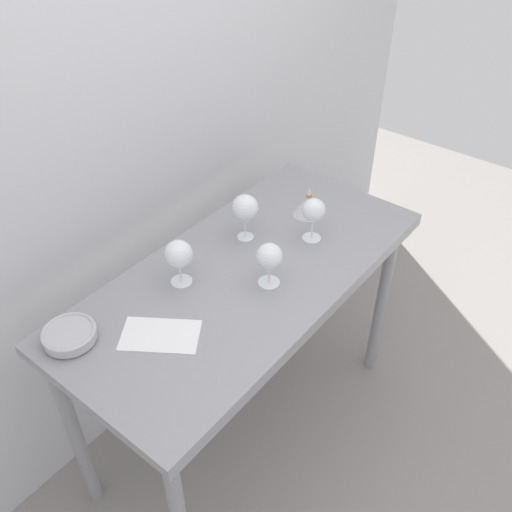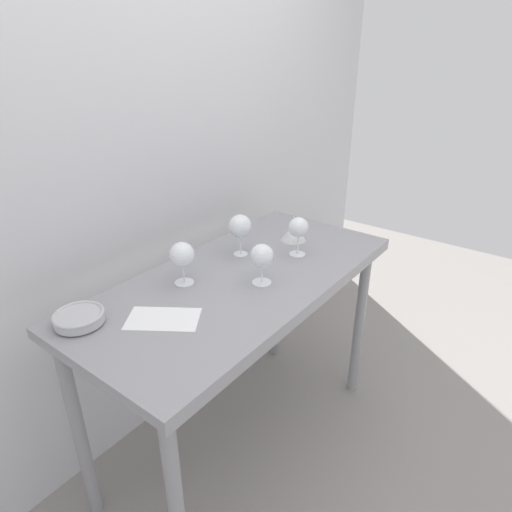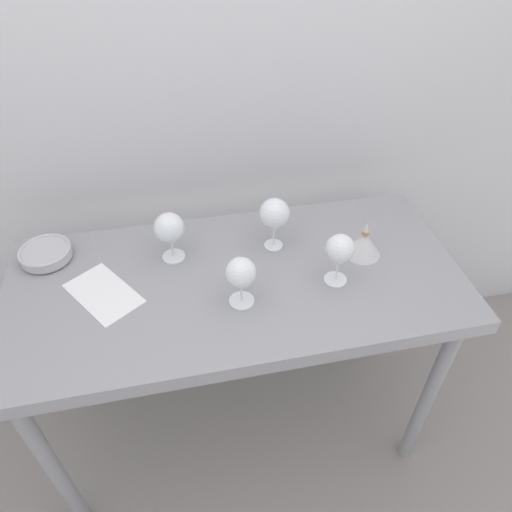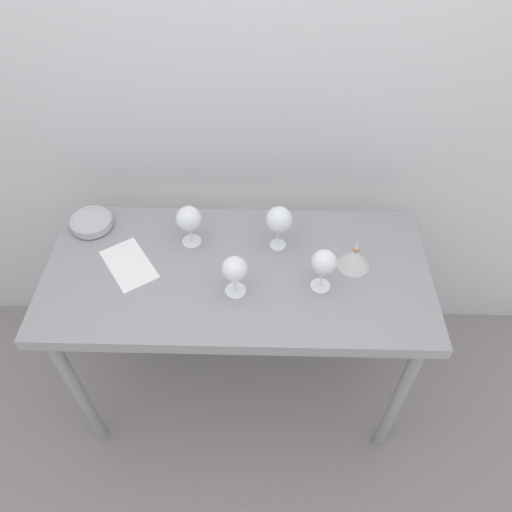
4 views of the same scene
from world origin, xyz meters
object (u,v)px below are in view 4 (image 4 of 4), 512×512
at_px(tasting_bowl, 92,222).
at_px(decanter_funnel, 354,258).
at_px(wine_glass_far_left, 189,219).
at_px(wine_glass_near_center, 236,270).
at_px(wine_glass_far_right, 279,220).
at_px(tasting_sheet_upper, 129,264).
at_px(wine_glass_near_right, 324,263).

distance_m(tasting_bowl, decanter_funnel, 1.02).
height_order(wine_glass_far_left, tasting_bowl, wine_glass_far_left).
relative_size(wine_glass_near_center, wine_glass_far_left, 0.96).
bearing_deg(wine_glass_far_right, wine_glass_far_left, 178.03).
bearing_deg(tasting_sheet_upper, wine_glass_far_right, -23.05).
distance_m(wine_glass_near_right, tasting_bowl, 0.93).
relative_size(wine_glass_near_center, wine_glass_far_right, 0.88).
relative_size(wine_glass_near_right, wine_glass_far_right, 0.94).
bearing_deg(tasting_sheet_upper, wine_glass_near_center, -50.36).
distance_m(wine_glass_far_right, decanter_funnel, 0.30).
bearing_deg(wine_glass_near_right, tasting_bowl, 162.16).
bearing_deg(wine_glass_near_right, wine_glass_far_left, 156.44).
distance_m(wine_glass_near_center, tasting_bowl, 0.67).
xyz_separation_m(wine_glass_far_left, tasting_sheet_upper, (-0.22, -0.12, -0.11)).
bearing_deg(wine_glass_far_right, decanter_funnel, -19.07).
height_order(wine_glass_near_center, tasting_bowl, wine_glass_near_center).
bearing_deg(tasting_sheet_upper, wine_glass_near_right, -41.58).
relative_size(wine_glass_near_center, decanter_funnel, 1.31).
bearing_deg(tasting_sheet_upper, tasting_bowl, 98.17).
bearing_deg(tasting_sheet_upper, decanter_funnel, -33.40).
bearing_deg(tasting_bowl, tasting_sheet_upper, -47.25).
bearing_deg(wine_glass_near_right, wine_glass_near_center, -174.59).
bearing_deg(wine_glass_far_right, wine_glass_near_right, -52.97).
distance_m(tasting_sheet_upper, decanter_funnel, 0.82).
relative_size(wine_glass_far_right, tasting_bowl, 1.12).
relative_size(wine_glass_far_left, decanter_funnel, 1.37).
bearing_deg(decanter_funnel, tasting_sheet_upper, -178.82).
xyz_separation_m(wine_glass_far_right, decanter_funnel, (0.27, -0.09, -0.09)).
xyz_separation_m(wine_glass_near_center, wine_glass_far_left, (-0.18, 0.24, 0.00)).
distance_m(wine_glass_near_right, decanter_funnel, 0.18).
bearing_deg(wine_glass_far_right, tasting_sheet_upper, -168.46).
relative_size(tasting_sheet_upper, tasting_bowl, 1.46).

